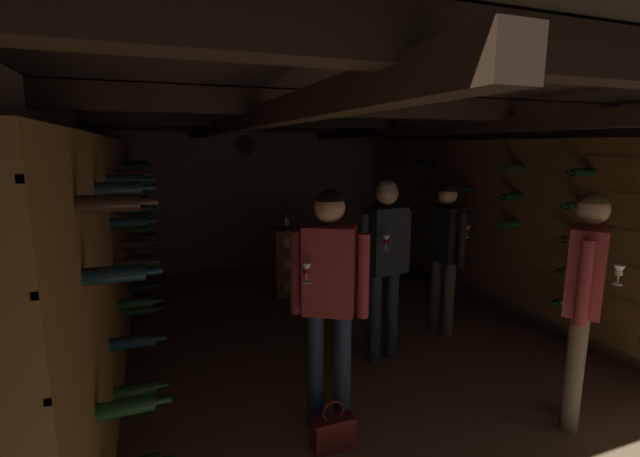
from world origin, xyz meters
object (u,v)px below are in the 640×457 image
at_px(person_host_center, 385,253).
at_px(wine_crate_stack, 292,261).
at_px(display_bottle, 286,219).
at_px(person_guest_near_right, 584,288).
at_px(person_guest_near_left, 329,287).
at_px(handbag, 333,432).
at_px(person_guest_mid_right, 445,245).

bearing_deg(person_host_center, wine_crate_stack, 96.06).
xyz_separation_m(display_bottle, person_guest_near_right, (1.12, -3.44, -0.01)).
distance_m(person_guest_near_right, person_guest_near_left, 1.75).
bearing_deg(handbag, display_bottle, 78.96).
bearing_deg(handbag, person_guest_near_right, -11.35).
xyz_separation_m(person_guest_near_right, person_guest_mid_right, (0.07, 1.65, -0.06)).
distance_m(person_guest_near_right, person_guest_mid_right, 1.65).
xyz_separation_m(person_guest_near_right, handbag, (-1.72, 0.34, -0.90)).
bearing_deg(person_guest_near_right, person_guest_mid_right, 87.55).
height_order(person_guest_near_right, person_guest_mid_right, person_guest_near_right).
relative_size(person_guest_near_right, person_guest_mid_right, 1.05).
height_order(display_bottle, person_guest_mid_right, person_guest_mid_right).
height_order(person_host_center, person_guest_near_left, person_guest_near_left).
bearing_deg(person_host_center, person_guest_near_right, -59.02).
xyz_separation_m(person_host_center, person_guest_near_left, (-0.85, -0.75, 0.01)).
height_order(wine_crate_stack, person_guest_near_left, person_guest_near_left).
height_order(wine_crate_stack, person_guest_near_right, person_guest_near_right).
xyz_separation_m(wine_crate_stack, display_bottle, (-0.08, -0.04, 0.59)).
bearing_deg(person_host_center, person_guest_near_left, -138.46).
bearing_deg(display_bottle, person_guest_mid_right, -56.49).
relative_size(person_guest_near_left, handbag, 4.89).
bearing_deg(display_bottle, person_host_center, -81.57).
relative_size(display_bottle, person_host_center, 0.21).
distance_m(person_host_center, person_guest_near_right, 1.56).
bearing_deg(person_guest_mid_right, person_guest_near_right, -92.45).
distance_m(wine_crate_stack, display_bottle, 0.59).
relative_size(display_bottle, person_guest_near_left, 0.21).
relative_size(person_guest_near_left, person_guest_mid_right, 1.06).
distance_m(person_guest_mid_right, handbag, 2.37).
bearing_deg(person_guest_mid_right, person_guest_near_left, -148.43).
bearing_deg(display_bottle, wine_crate_stack, 26.46).
bearing_deg(wine_crate_stack, person_host_center, -83.94).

